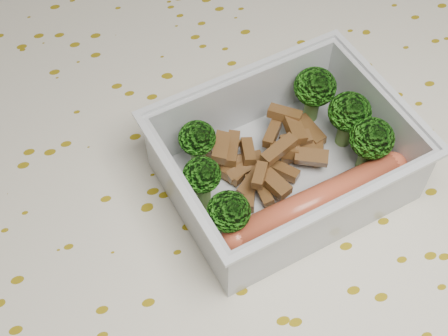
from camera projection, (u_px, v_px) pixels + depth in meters
name	position (u px, v px, depth m)	size (l,w,h in m)	color
dining_table	(215.00, 240.00, 0.57)	(1.40, 0.90, 0.75)	brown
tablecloth	(215.00, 211.00, 0.53)	(1.46, 0.96, 0.19)	silver
lunch_container	(284.00, 165.00, 0.49)	(0.21, 0.18, 0.06)	silver
broccoli_florets	(293.00, 139.00, 0.48)	(0.17, 0.13, 0.05)	#608C3F
meat_pile	(266.00, 155.00, 0.50)	(0.10, 0.08, 0.03)	brown
sausage	(317.00, 202.00, 0.47)	(0.16, 0.05, 0.02)	#CA5233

